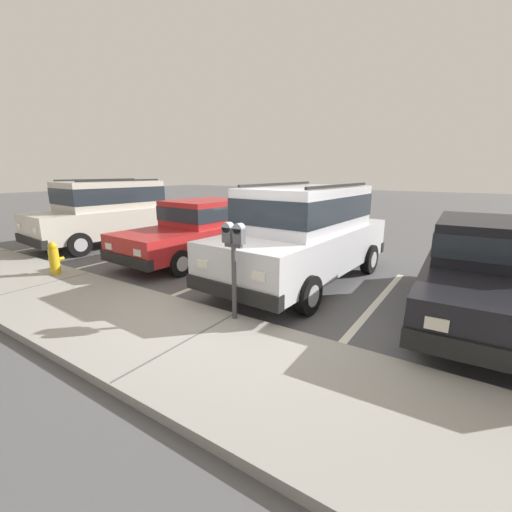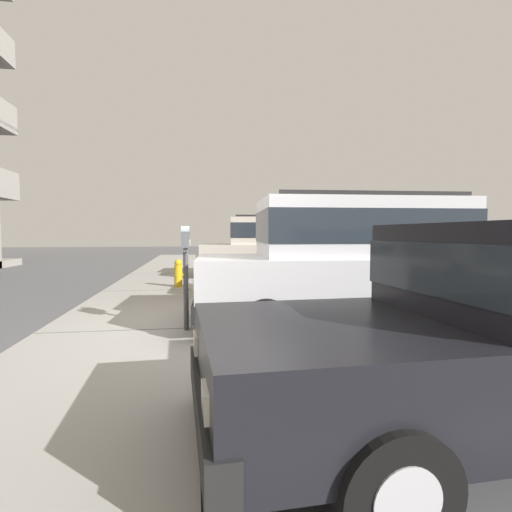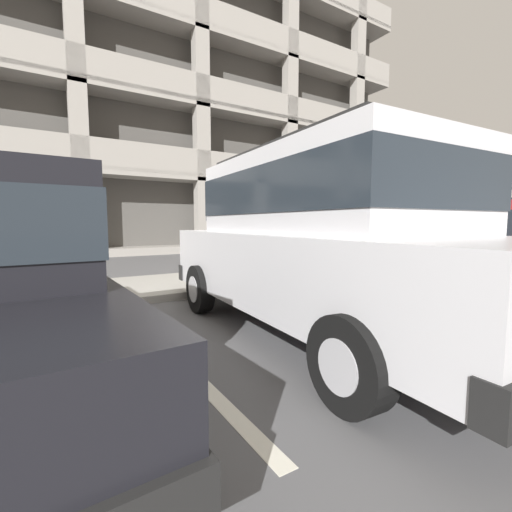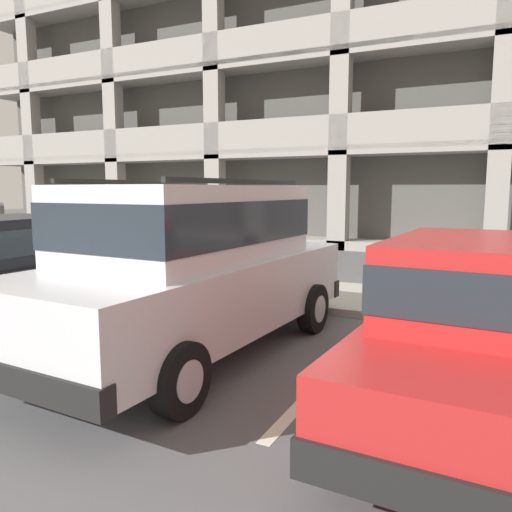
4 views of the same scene
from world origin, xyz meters
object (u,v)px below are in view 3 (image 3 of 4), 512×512
object	(u,v)px
silver_suv	(320,237)
fire_hydrant	(378,254)
parking_garage	(65,54)
dark_hatchback	(489,251)
parking_meter_near	(217,226)

from	to	relation	value
silver_suv	fire_hydrant	size ratio (longest dim) A/B	6.97
silver_suv	parking_garage	world-z (taller)	parking_garage
parking_garage	fire_hydrant	size ratio (longest dim) A/B	45.71
dark_hatchback	parking_meter_near	xyz separation A→B (m)	(-3.26, 2.84, 0.38)
dark_hatchback	parking_garage	xyz separation A→B (m)	(-4.63, 16.26, 8.21)
silver_suv	dark_hatchback	bearing A→B (deg)	-2.53
silver_suv	dark_hatchback	world-z (taller)	silver_suv
silver_suv	parking_meter_near	size ratio (longest dim) A/B	3.36
dark_hatchback	fire_hydrant	distance (m)	3.44
parking_garage	dark_hatchback	bearing A→B (deg)	-74.11
parking_garage	fire_hydrant	xyz separation A→B (m)	(5.99, -13.12, -8.57)
dark_hatchback	parking_meter_near	distance (m)	4.34
parking_meter_near	fire_hydrant	size ratio (longest dim) A/B	2.07
parking_garage	silver_suv	bearing A→B (deg)	-84.77
parking_meter_near	fire_hydrant	distance (m)	4.68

